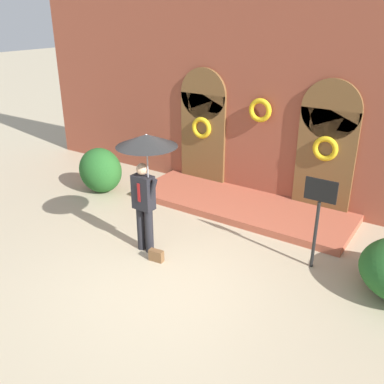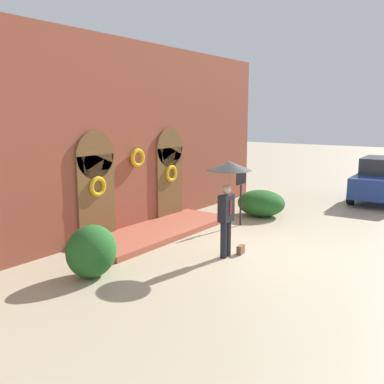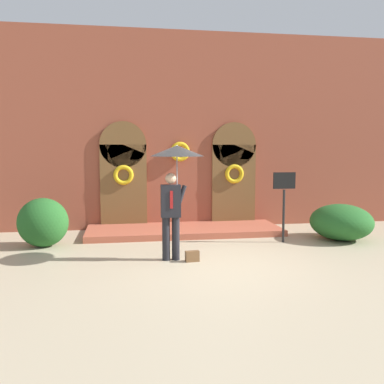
% 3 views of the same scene
% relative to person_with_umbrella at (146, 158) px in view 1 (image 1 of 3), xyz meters
% --- Properties ---
extents(ground_plane, '(80.00, 80.00, 0.00)m').
position_rel_person_with_umbrella_xyz_m(ground_plane, '(0.56, -0.35, -1.91)').
color(ground_plane, tan).
extents(building_facade, '(14.00, 2.30, 5.60)m').
position_rel_person_with_umbrella_xyz_m(building_facade, '(0.56, 3.80, 0.76)').
color(building_facade, brown).
rests_on(building_facade, ground).
extents(person_with_umbrella, '(1.10, 1.10, 2.36)m').
position_rel_person_with_umbrella_xyz_m(person_with_umbrella, '(0.00, 0.00, 0.00)').
color(person_with_umbrella, black).
rests_on(person_with_umbrella, ground).
extents(handbag, '(0.29, 0.15, 0.22)m').
position_rel_person_with_umbrella_xyz_m(handbag, '(0.31, -0.20, -1.80)').
color(handbag, brown).
rests_on(handbag, ground).
extents(sign_post, '(0.56, 0.06, 1.72)m').
position_rel_person_with_umbrella_xyz_m(sign_post, '(2.81, 1.22, -0.75)').
color(sign_post, black).
rests_on(sign_post, ground).
extents(shrub_left, '(1.16, 0.96, 1.15)m').
position_rel_person_with_umbrella_xyz_m(shrub_left, '(-2.91, 1.66, -1.34)').
color(shrub_left, '#235B23').
rests_on(shrub_left, ground).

